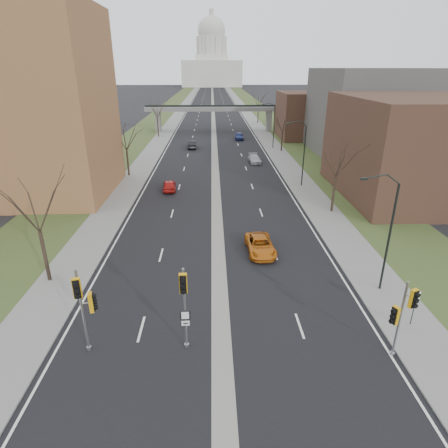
{
  "coord_description": "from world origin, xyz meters",
  "views": [
    {
      "loc": [
        -0.4,
        -17.19,
        15.17
      ],
      "look_at": [
        0.42,
        9.26,
        4.04
      ],
      "focal_mm": 30.0,
      "sensor_mm": 36.0,
      "label": 1
    }
  ],
  "objects_px": {
    "signal_pole_median": "(184,297)",
    "car_left_far": "(192,144)",
    "car_right_near": "(260,245)",
    "car_right_far": "(239,136)",
    "speed_limit_sign": "(415,302)",
    "signal_pole_left": "(84,300)",
    "car_left_near": "(169,185)",
    "car_right_mid": "(255,159)",
    "signal_pole_right": "(403,311)"
  },
  "relations": [
    {
      "from": "signal_pole_left",
      "to": "car_left_far",
      "type": "distance_m",
      "value": 58.61
    },
    {
      "from": "car_left_far",
      "to": "car_right_mid",
      "type": "xyz_separation_m",
      "value": [
        11.29,
        -12.82,
        -0.12
      ]
    },
    {
      "from": "signal_pole_left",
      "to": "car_left_near",
      "type": "bearing_deg",
      "value": 72.98
    },
    {
      "from": "car_left_far",
      "to": "signal_pole_right",
      "type": "bearing_deg",
      "value": 101.49
    },
    {
      "from": "car_right_far",
      "to": "car_left_far",
      "type": "bearing_deg",
      "value": -135.6
    },
    {
      "from": "car_right_mid",
      "to": "car_left_near",
      "type": "bearing_deg",
      "value": -133.91
    },
    {
      "from": "signal_pole_right",
      "to": "car_right_far",
      "type": "distance_m",
      "value": 69.22
    },
    {
      "from": "car_left_far",
      "to": "car_right_far",
      "type": "distance_m",
      "value": 13.9
    },
    {
      "from": "car_right_near",
      "to": "speed_limit_sign",
      "type": "bearing_deg",
      "value": -54.61
    },
    {
      "from": "signal_pole_left",
      "to": "car_left_near",
      "type": "height_order",
      "value": "signal_pole_left"
    },
    {
      "from": "speed_limit_sign",
      "to": "car_left_far",
      "type": "distance_m",
      "value": 59.15
    },
    {
      "from": "car_right_near",
      "to": "car_right_far",
      "type": "xyz_separation_m",
      "value": [
        1.94,
        55.81,
        0.09
      ]
    },
    {
      "from": "speed_limit_sign",
      "to": "car_right_near",
      "type": "xyz_separation_m",
      "value": [
        -8.3,
        10.49,
        -1.08
      ]
    },
    {
      "from": "signal_pole_left",
      "to": "signal_pole_median",
      "type": "bearing_deg",
      "value": -15.58
    },
    {
      "from": "car_left_far",
      "to": "car_right_near",
      "type": "bearing_deg",
      "value": 98.19
    },
    {
      "from": "signal_pole_left",
      "to": "car_right_mid",
      "type": "bearing_deg",
      "value": 58.07
    },
    {
      "from": "speed_limit_sign",
      "to": "car_right_mid",
      "type": "relative_size",
      "value": 0.53
    },
    {
      "from": "car_right_near",
      "to": "car_right_far",
      "type": "bearing_deg",
      "value": 85.05
    },
    {
      "from": "signal_pole_median",
      "to": "car_left_far",
      "type": "height_order",
      "value": "signal_pole_median"
    },
    {
      "from": "signal_pole_right",
      "to": "car_left_near",
      "type": "distance_m",
      "value": 35.46
    },
    {
      "from": "car_right_near",
      "to": "signal_pole_median",
      "type": "bearing_deg",
      "value": -118.06
    },
    {
      "from": "car_left_near",
      "to": "car_right_far",
      "type": "xyz_separation_m",
      "value": [
        11.82,
        37.42,
        0.07
      ]
    },
    {
      "from": "signal_pole_left",
      "to": "car_left_near",
      "type": "relative_size",
      "value": 1.27
    },
    {
      "from": "signal_pole_median",
      "to": "car_left_far",
      "type": "xyz_separation_m",
      "value": [
        -2.47,
        58.57,
        -2.88
      ]
    },
    {
      "from": "car_left_near",
      "to": "car_right_mid",
      "type": "relative_size",
      "value": 0.92
    },
    {
      "from": "signal_pole_left",
      "to": "signal_pole_right",
      "type": "distance_m",
      "value": 17.15
    },
    {
      "from": "car_right_mid",
      "to": "car_right_far",
      "type": "xyz_separation_m",
      "value": [
        -1.14,
        22.32,
        0.12
      ]
    },
    {
      "from": "signal_pole_left",
      "to": "car_right_mid",
      "type": "height_order",
      "value": "signal_pole_left"
    },
    {
      "from": "signal_pole_left",
      "to": "signal_pole_median",
      "type": "relative_size",
      "value": 1.01
    },
    {
      "from": "signal_pole_median",
      "to": "signal_pole_right",
      "type": "relative_size",
      "value": 1.08
    },
    {
      "from": "signal_pole_median",
      "to": "car_right_far",
      "type": "xyz_separation_m",
      "value": [
        7.68,
        68.07,
        -2.87
      ]
    },
    {
      "from": "car_right_near",
      "to": "signal_pole_left",
      "type": "bearing_deg",
      "value": -135.56
    },
    {
      "from": "speed_limit_sign",
      "to": "car_left_far",
      "type": "xyz_separation_m",
      "value": [
        -16.51,
        56.79,
        -0.99
      ]
    },
    {
      "from": "signal_pole_left",
      "to": "signal_pole_median",
      "type": "height_order",
      "value": "signal_pole_left"
    },
    {
      "from": "speed_limit_sign",
      "to": "car_right_near",
      "type": "distance_m",
      "value": 13.42
    },
    {
      "from": "signal_pole_left",
      "to": "car_right_mid",
      "type": "xyz_separation_m",
      "value": [
        14.26,
        45.66,
        -2.81
      ]
    },
    {
      "from": "car_right_mid",
      "to": "car_right_far",
      "type": "relative_size",
      "value": 0.99
    },
    {
      "from": "signal_pole_left",
      "to": "car_right_near",
      "type": "xyz_separation_m",
      "value": [
        11.19,
        12.17,
        -2.78
      ]
    },
    {
      "from": "car_right_near",
      "to": "car_left_far",
      "type": "bearing_deg",
      "value": 97.1
    },
    {
      "from": "car_right_far",
      "to": "speed_limit_sign",
      "type": "bearing_deg",
      "value": -83.23
    },
    {
      "from": "speed_limit_sign",
      "to": "car_right_mid",
      "type": "height_order",
      "value": "speed_limit_sign"
    },
    {
      "from": "signal_pole_left",
      "to": "speed_limit_sign",
      "type": "bearing_deg",
      "value": -9.66
    },
    {
      "from": "signal_pole_left",
      "to": "car_right_mid",
      "type": "distance_m",
      "value": 47.91
    },
    {
      "from": "signal_pole_right",
      "to": "car_left_near",
      "type": "height_order",
      "value": "signal_pole_right"
    },
    {
      "from": "car_right_mid",
      "to": "car_right_near",
      "type": "bearing_deg",
      "value": -98.52
    },
    {
      "from": "signal_pole_right",
      "to": "car_right_mid",
      "type": "relative_size",
      "value": 1.07
    },
    {
      "from": "car_left_near",
      "to": "signal_pole_left",
      "type": "bearing_deg",
      "value": 82.84
    },
    {
      "from": "signal_pole_right",
      "to": "signal_pole_median",
      "type": "bearing_deg",
      "value": 150.33
    },
    {
      "from": "signal_pole_left",
      "to": "car_left_far",
      "type": "bearing_deg",
      "value": 72.51
    },
    {
      "from": "speed_limit_sign",
      "to": "car_right_far",
      "type": "height_order",
      "value": "speed_limit_sign"
    }
  ]
}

